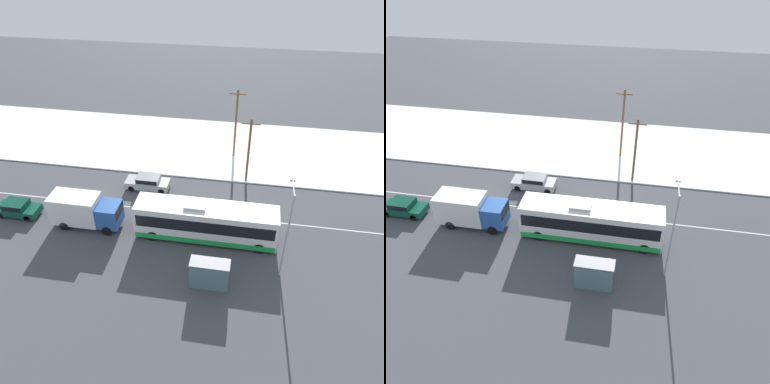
# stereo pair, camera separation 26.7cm
# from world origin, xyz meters

# --- Properties ---
(ground_plane) EXTENTS (120.00, 120.00, 0.00)m
(ground_plane) POSITION_xyz_m (0.00, 0.00, 0.00)
(ground_plane) COLOR #424449
(snow_lot) EXTENTS (80.00, 14.43, 0.12)m
(snow_lot) POSITION_xyz_m (0.00, 13.19, 0.06)
(snow_lot) COLOR white
(snow_lot) RESTS_ON ground_plane
(lane_marking_center) EXTENTS (60.00, 0.12, 0.00)m
(lane_marking_center) POSITION_xyz_m (0.00, 0.00, 0.00)
(lane_marking_center) COLOR silver
(lane_marking_center) RESTS_ON ground_plane
(city_bus) EXTENTS (11.94, 2.57, 3.49)m
(city_bus) POSITION_xyz_m (-0.34, -3.01, 1.70)
(city_bus) COLOR white
(city_bus) RESTS_ON ground_plane
(box_truck) EXTENTS (6.16, 2.30, 3.06)m
(box_truck) POSITION_xyz_m (-11.12, -3.15, 1.68)
(box_truck) COLOR silver
(box_truck) RESTS_ON ground_plane
(sedan_car) EXTENTS (4.44, 1.80, 1.45)m
(sedan_car) POSITION_xyz_m (-7.18, 3.35, 0.79)
(sedan_car) COLOR #9E9EA3
(sedan_car) RESTS_ON ground_plane
(parked_car_near_truck) EXTENTS (4.01, 1.80, 1.43)m
(parked_car_near_truck) POSITION_xyz_m (-18.00, -2.85, 0.78)
(parked_car_near_truck) COLOR #0F4733
(parked_car_near_truck) RESTS_ON ground_plane
(pedestrian_at_stop) EXTENTS (0.66, 0.29, 1.83)m
(pedestrian_at_stop) POSITION_xyz_m (1.66, -7.09, 1.12)
(pedestrian_at_stop) COLOR #23232D
(pedestrian_at_stop) RESTS_ON ground_plane
(bus_shelter) EXTENTS (2.93, 1.20, 2.40)m
(bus_shelter) POSITION_xyz_m (0.70, -8.53, 1.68)
(bus_shelter) COLOR gray
(bus_shelter) RESTS_ON ground_plane
(streetlamp) EXTENTS (0.36, 2.71, 7.61)m
(streetlamp) POSITION_xyz_m (5.93, -5.76, 4.81)
(streetlamp) COLOR #9EA3A8
(streetlamp) RESTS_ON ground_plane
(utility_pole_roadside) EXTENTS (1.80, 0.24, 7.08)m
(utility_pole_roadside) POSITION_xyz_m (2.64, 6.42, 3.72)
(utility_pole_roadside) COLOR brown
(utility_pole_roadside) RESTS_ON ground_plane
(utility_pole_snowlot) EXTENTS (1.80, 0.24, 8.07)m
(utility_pole_snowlot) POSITION_xyz_m (0.94, 11.40, 4.22)
(utility_pole_snowlot) COLOR brown
(utility_pole_snowlot) RESTS_ON ground_plane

